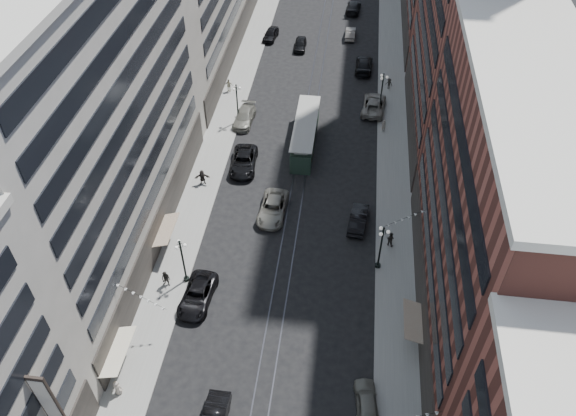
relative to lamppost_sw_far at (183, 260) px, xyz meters
The scene contains 31 objects.
ground 33.44m from the lamppost_sw_far, 73.96° to the left, with size 220.00×220.00×0.00m, color black.
sidewalk_west 42.15m from the lamppost_sw_far, 92.45° to the left, with size 4.00×180.00×0.15m, color gray.
sidewalk_east 46.70m from the lamppost_sw_far, 64.31° to the left, with size 4.00×180.00×0.15m, color gray.
rail_west 42.96m from the lamppost_sw_far, 78.56° to the left, with size 0.12×180.00×0.02m, color #2D2D33.
rail_east 43.26m from the lamppost_sw_far, 76.74° to the left, with size 0.12×180.00×0.02m, color #2D2D33.
building_west_mid 14.31m from the lamppost_sw_far, 147.34° to the left, with size 8.00×36.00×28.00m, color #ACA598.
building_east_mid 27.67m from the lamppost_sw_far, ahead, with size 8.00×30.00×24.00m, color brown.
lamppost_sw_far is the anchor object (origin of this frame).
lamppost_sw_mid 27.00m from the lamppost_sw_far, 90.00° to the left, with size 1.03×1.14×5.52m.
lamppost_se_far 18.83m from the lamppost_sw_far, 12.26° to the left, with size 1.03×1.14×5.52m.
lamppost_se_mid 36.91m from the lamppost_sw_far, 60.10° to the left, with size 1.03×1.14×5.52m.
streetcar 25.03m from the lamppost_sw_far, 68.39° to the left, with size 2.68×12.10×3.35m.
car_2 3.59m from the lamppost_sw_far, 52.85° to the right, with size 2.68×5.81×1.61m, color black.
car_4 20.82m from the lamppost_sw_far, 31.72° to the right, with size 1.76×4.36×1.49m, color slate.
pedestrian_1 12.66m from the lamppost_sw_far, 101.50° to the right, with size 0.80×0.43×1.63m, color #AB9E8E.
pedestrian_2 2.77m from the lamppost_sw_far, 152.09° to the right, with size 0.91×0.50×1.87m, color black.
car_7 18.14m from the lamppost_sw_far, 82.34° to the left, with size 2.89×6.27×1.74m, color black.
car_8 27.17m from the lamppost_sw_far, 88.31° to the left, with size 2.30×5.66×1.64m, color slate.
car_9 50.74m from the lamppost_sw_far, 89.10° to the left, with size 1.89×4.69×1.60m, color black.
car_10 19.11m from the lamppost_sw_far, 31.08° to the left, with size 1.75×5.03×1.66m, color black.
car_11 36.60m from the lamppost_sw_far, 61.20° to the left, with size 2.91×6.32×1.76m, color gray.
car_12 45.53m from the lamppost_sw_far, 69.40° to the left, with size 2.44×6.00×1.74m, color black.
car_13 48.39m from the lamppost_sw_far, 82.99° to the left, with size 1.79×4.44×1.51m, color black.
car_14 54.48m from the lamppost_sw_far, 75.57° to the left, with size 1.54×4.43×1.46m, color slate.
pedestrian_5 14.42m from the lamppost_sw_far, 97.00° to the left, with size 1.74×0.50×1.88m, color black.
pedestrian_6 34.25m from the lamppost_sw_far, 94.46° to the left, with size 1.11×0.51×1.90m, color #BDB79C.
pedestrian_7 20.94m from the lamppost_sw_far, 19.92° to the left, with size 0.83×0.46×1.72m, color black.
pedestrian_8 33.15m from the lamppost_sw_far, 55.14° to the left, with size 0.61×0.40×1.66m, color gray.
pedestrian_9 42.44m from the lamppost_sw_far, 62.37° to the left, with size 1.02×0.42×1.58m, color black.
car_extra_0 64.07m from the lamppost_sw_far, 77.65° to the left, with size 2.30×5.65×1.64m, color black.
car_extra_1 12.63m from the lamppost_sw_far, 55.73° to the left, with size 2.81×6.09×1.69m, color slate.
Camera 1 is at (4.85, -5.22, 42.74)m, focal length 35.00 mm.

